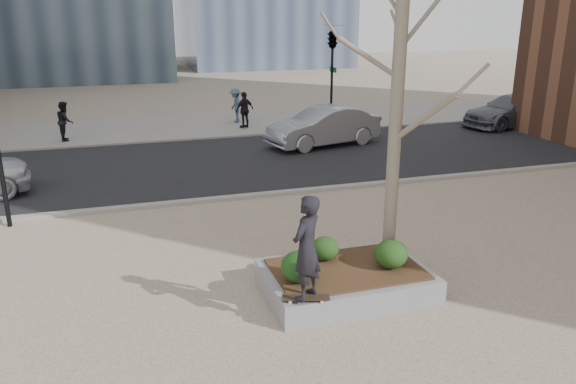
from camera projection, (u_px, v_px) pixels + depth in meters
name	position (u px, v px, depth m)	size (l,w,h in m)	color
ground	(295.00, 300.00, 10.21)	(120.00, 120.00, 0.00)	tan
street	(204.00, 164.00, 19.28)	(60.00, 8.00, 0.02)	black
far_sidewalk	(179.00, 127.00, 25.64)	(60.00, 6.00, 0.02)	gray
planter	(346.00, 281.00, 10.42)	(3.00, 2.00, 0.45)	gray
planter_mulch	(346.00, 269.00, 10.35)	(2.70, 1.70, 0.04)	#382314
sycamore_tree	(398.00, 83.00, 9.90)	(2.80, 2.80, 6.60)	gray
shrub_left	(299.00, 267.00, 9.77)	(0.64, 0.64, 0.55)	#173611
shrub_middle	(325.00, 248.00, 10.63)	(0.53, 0.53, 0.45)	#1A3912
shrub_right	(391.00, 254.00, 10.30)	(0.62, 0.62, 0.52)	#1B4014
skateboard	(306.00, 299.00, 9.23)	(0.78, 0.20, 0.07)	black
skateboarder	(306.00, 248.00, 8.95)	(0.64, 0.42, 1.75)	black
car_silver	(324.00, 127.00, 21.75)	(1.57, 4.51, 1.49)	#93969B
car_third	(512.00, 111.00, 25.50)	(1.96, 4.83, 1.40)	#4E5059
pedestrian_a	(65.00, 121.00, 22.62)	(0.76, 0.60, 1.57)	black
pedestrian_b	(236.00, 105.00, 26.36)	(1.03, 0.59, 1.59)	#405974
pedestrian_c	(245.00, 110.00, 25.09)	(0.94, 0.39, 1.61)	black
traffic_light_far	(332.00, 78.00, 24.64)	(0.60, 2.48, 4.50)	black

